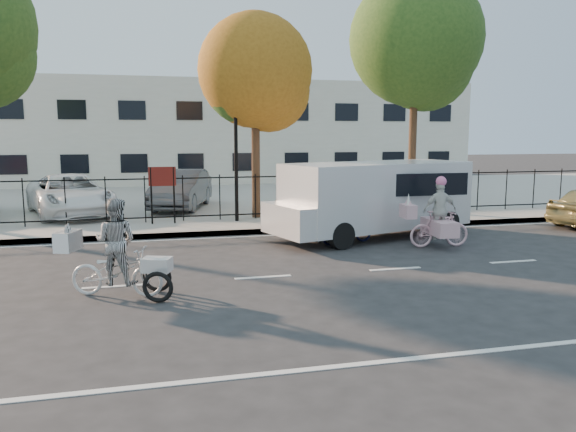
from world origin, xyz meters
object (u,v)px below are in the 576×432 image
object	(u,v)px
white_van	(374,196)
lot_car_c	(181,189)
lot_car_d	(416,182)
lamppost	(236,129)
zebra_trike	(117,259)
unicorn_bike	(438,221)
lot_car_b	(70,195)
bull_bike	(346,218)

from	to	relation	value
white_van	lot_car_c	world-z (taller)	white_van
lot_car_d	lamppost	bearing A→B (deg)	-149.43
zebra_trike	lot_car_d	distance (m)	17.10
unicorn_bike	lot_car_c	distance (m)	10.43
lamppost	lot_car_c	distance (m)	4.50
lot_car_b	lot_car_d	world-z (taller)	lot_car_d
lot_car_b	lot_car_c	world-z (taller)	lot_car_c
lot_car_d	unicorn_bike	bearing A→B (deg)	-110.79
bull_bike	unicorn_bike	bearing A→B (deg)	-131.66
white_van	lot_car_d	xyz separation A→B (m)	(5.16, 7.63, -0.33)
bull_bike	lot_car_b	world-z (taller)	bull_bike
lot_car_b	lot_car_d	xyz separation A→B (m)	(14.16, 1.89, 0.00)
bull_bike	lot_car_b	size ratio (longest dim) A/B	0.38
unicorn_bike	bull_bike	size ratio (longest dim) A/B	0.97
bull_bike	lot_car_c	size ratio (longest dim) A/B	0.44
lot_car_b	white_van	bearing A→B (deg)	-49.40
lot_car_b	lamppost	bearing A→B (deg)	-43.51
bull_bike	lot_car_c	distance (m)	8.37
unicorn_bike	bull_bike	world-z (taller)	unicorn_bike
lamppost	lot_car_b	distance (m)	6.51
bull_bike	zebra_trike	bearing A→B (deg)	106.28
white_van	lot_car_d	bearing A→B (deg)	38.58
zebra_trike	lot_car_c	bearing A→B (deg)	10.69
zebra_trike	unicorn_bike	distance (m)	8.44
lamppost	white_van	bearing A→B (deg)	-40.36
white_van	lot_car_c	distance (m)	8.33
zebra_trike	bull_bike	size ratio (longest dim) A/B	1.09
bull_bike	lot_car_b	xyz separation A→B (m)	(-7.89, 6.52, 0.17)
white_van	lot_car_b	bearing A→B (deg)	130.08
lot_car_c	zebra_trike	bearing A→B (deg)	-82.95
bull_bike	white_van	xyz separation A→B (m)	(1.10, 0.77, 0.50)
lamppost	bull_bike	bearing A→B (deg)	-57.17
lot_car_c	lot_car_b	bearing A→B (deg)	-151.56
unicorn_bike	lot_car_d	xyz separation A→B (m)	(4.07, 9.44, 0.17)
bull_bike	white_van	size ratio (longest dim) A/B	0.30
unicorn_bike	lot_car_b	distance (m)	12.60
lamppost	zebra_trike	size ratio (longest dim) A/B	2.04
unicorn_bike	lot_car_d	bearing A→B (deg)	-19.15
unicorn_bike	zebra_trike	bearing A→B (deg)	112.57
lamppost	lot_car_d	size ratio (longest dim) A/B	1.03
unicorn_bike	lamppost	bearing A→B (deg)	48.03
zebra_trike	bull_bike	bearing A→B (deg)	-37.49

